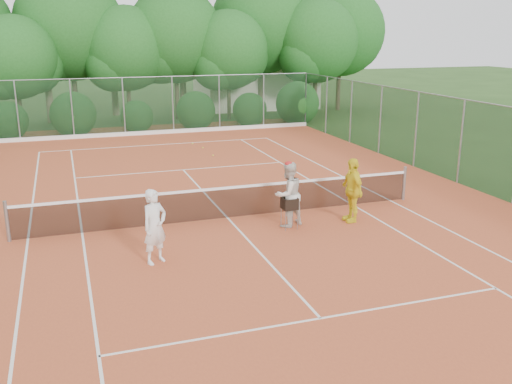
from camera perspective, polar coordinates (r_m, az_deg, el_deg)
ground at (r=16.76m, az=-2.83°, el=-2.70°), size 120.00×120.00×0.00m
clay_court at (r=16.76m, az=-2.83°, el=-2.67°), size 18.00×36.00×0.02m
club_building at (r=41.67m, az=-0.05°, el=10.54°), size 8.00×5.00×3.00m
tennis_net at (r=16.60m, az=-2.86°, el=-0.96°), size 11.97×0.10×1.10m
player_white at (r=13.53m, az=-10.09°, el=-3.42°), size 0.78×0.70×1.79m
player_center_grp at (r=15.86m, az=3.23°, el=-0.22°), size 1.08×0.97×1.86m
player_yellow at (r=16.47m, az=9.58°, el=0.20°), size 0.49×1.10×1.85m
ball_hopper at (r=15.71m, az=3.37°, el=-1.19°), size 0.39×0.39×0.89m
stray_ball_a at (r=26.89m, az=-5.33°, el=4.45°), size 0.07×0.07×0.07m
stray_ball_b at (r=27.94m, az=-6.36°, el=4.85°), size 0.07×0.07×0.07m
stray_ball_c at (r=25.15m, az=-4.31°, el=3.68°), size 0.07×0.07×0.07m
court_markings at (r=16.76m, az=-2.83°, el=-2.63°), size 11.03×23.83×0.01m
fence_back at (r=30.84m, az=-10.69°, el=8.46°), size 18.07×0.07×3.00m
tropical_treeline at (r=35.98m, az=-9.93°, el=15.25°), size 32.10×8.49×15.03m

